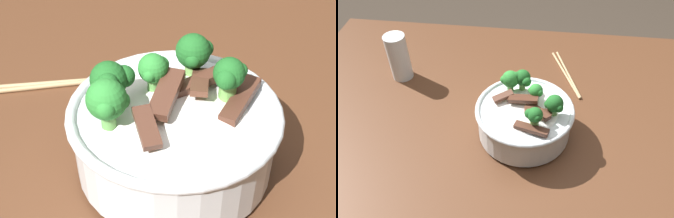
# 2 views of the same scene
# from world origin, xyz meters

# --- Properties ---
(dining_table) EXTENTS (1.59, 0.81, 0.77)m
(dining_table) POSITION_xyz_m (0.00, 0.00, 0.65)
(dining_table) COLOR #56331E
(dining_table) RESTS_ON ground
(rice_bowl) EXTENTS (0.24, 0.24, 0.15)m
(rice_bowl) POSITION_xyz_m (0.11, 0.08, 0.83)
(rice_bowl) COLOR silver
(rice_bowl) RESTS_ON dining_table
(chopsticks_pair) EXTENTS (0.09, 0.22, 0.01)m
(chopsticks_pair) POSITION_xyz_m (0.00, -0.17, 0.77)
(chopsticks_pair) COLOR tan
(chopsticks_pair) RESTS_ON dining_table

